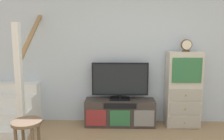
% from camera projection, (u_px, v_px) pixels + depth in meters
% --- Properties ---
extents(back_wall, '(6.40, 0.12, 2.70)m').
position_uv_depth(back_wall, '(136.00, 50.00, 4.14)').
color(back_wall, silver).
rests_on(back_wall, ground_plane).
extents(media_console, '(1.25, 0.38, 0.47)m').
position_uv_depth(media_console, '(120.00, 112.00, 4.05)').
color(media_console, '#423833').
rests_on(media_console, ground_plane).
extents(television, '(1.00, 0.22, 0.67)m').
position_uv_depth(television, '(120.00, 80.00, 3.99)').
color(television, black).
rests_on(television, media_console).
extents(side_cabinet, '(0.58, 0.38, 1.34)m').
position_uv_depth(side_cabinet, '(183.00, 89.00, 3.97)').
color(side_cabinet, beige).
rests_on(side_cabinet, ground_plane).
extents(desk_clock, '(0.19, 0.08, 0.21)m').
position_uv_depth(desk_clock, '(186.00, 46.00, 3.84)').
color(desk_clock, '#4C3823').
rests_on(desk_clock, side_cabinet).
extents(staircase, '(1.00, 1.36, 2.20)m').
position_uv_depth(staircase, '(14.00, 104.00, 4.09)').
color(staircase, white).
rests_on(staircase, ground_plane).
extents(bar_stool_near, '(0.34, 0.34, 0.67)m').
position_uv_depth(bar_stool_near, '(28.00, 135.00, 2.54)').
color(bar_stool_near, brown).
rests_on(bar_stool_near, ground_plane).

